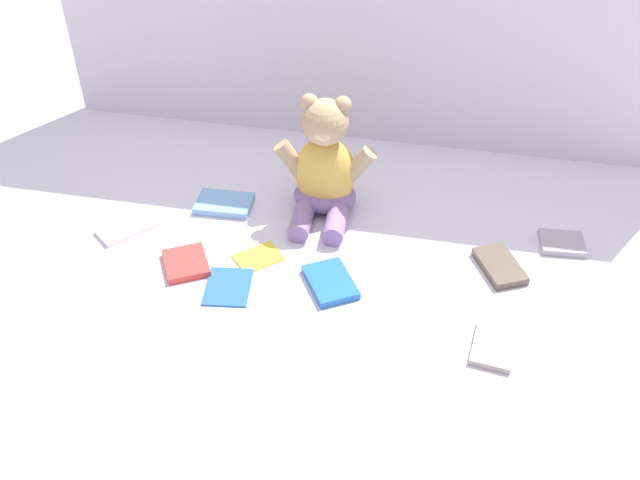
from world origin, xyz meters
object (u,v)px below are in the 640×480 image
book_case_4 (259,257)px  book_case_5 (562,243)px  book_case_3 (330,282)px  book_case_7 (500,265)px  teddy_bear (325,170)px  book_case_2 (494,346)px  book_case_0 (126,228)px  book_case_9 (322,165)px  book_case_8 (224,204)px  book_case_6 (228,286)px  book_case_1 (186,263)px

book_case_4 → book_case_5: bearing=-118.5°
book_case_3 → book_case_7: 0.37m
teddy_bear → book_case_2: 0.57m
book_case_0 → book_case_7: 0.85m
book_case_7 → book_case_9: 0.55m
book_case_0 → book_case_3: 0.51m
book_case_8 → book_case_9: 0.29m
book_case_6 → book_case_7: book_case_7 is taller
book_case_2 → book_case_4: (-0.51, 0.17, -0.00)m
book_case_0 → book_case_4: size_ratio=1.29×
book_case_2 → book_case_5: book_case_5 is taller
book_case_3 → book_case_9: 0.45m
book_case_3 → book_case_7: book_case_7 is taller
book_case_3 → book_case_9: (-0.11, 0.44, 0.00)m
book_case_1 → book_case_7: bearing=-18.5°
book_case_1 → book_case_4: book_case_1 is taller
book_case_7 → book_case_8: bearing=145.1°
book_case_4 → book_case_7: (0.52, 0.07, 0.01)m
book_case_3 → book_case_9: size_ratio=0.93×
book_case_9 → book_case_1: bearing=99.3°
book_case_1 → book_case_6: size_ratio=0.90×
book_case_7 → teddy_bear: bearing=134.7°
book_case_3 → book_case_7: bearing=-11.6°
teddy_bear → book_case_7: teddy_bear is taller
teddy_bear → book_case_0: teddy_bear is taller
book_case_3 → book_case_6: bearing=162.4°
book_case_1 → book_case_5: size_ratio=1.09×
book_case_4 → book_case_3: bearing=-151.2°
book_case_7 → book_case_8: size_ratio=0.96×
teddy_bear → book_case_3: 0.29m
book_case_5 → book_case_4: bearing=100.5°
book_case_2 → book_case_3: (-0.34, 0.11, 0.00)m
book_case_5 → book_case_8: bearing=86.1°
book_case_6 → teddy_bear: bearing=57.8°
book_case_4 → book_case_6: size_ratio=0.85×
book_case_3 → book_case_7: size_ratio=0.99×
book_case_0 → book_case_4: (0.33, -0.04, -0.00)m
book_case_2 → teddy_bear: bearing=144.0°
book_case_0 → book_case_5: (0.99, 0.14, 0.00)m
book_case_5 → book_case_9: book_case_9 is taller
book_case_2 → book_case_5: (0.15, 0.35, 0.00)m
book_case_7 → book_case_5: bearing=11.8°
book_case_2 → book_case_7: (0.01, 0.24, 0.00)m
book_case_0 → book_case_4: book_case_0 is taller
book_case_3 → book_case_4: book_case_3 is taller
book_case_1 → book_case_5: 0.84m
teddy_bear → book_case_8: bearing=-172.0°
book_case_1 → book_case_3: (0.32, 0.00, 0.00)m
book_case_5 → book_case_6: size_ratio=0.83×
book_case_5 → book_case_7: size_ratio=0.76×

